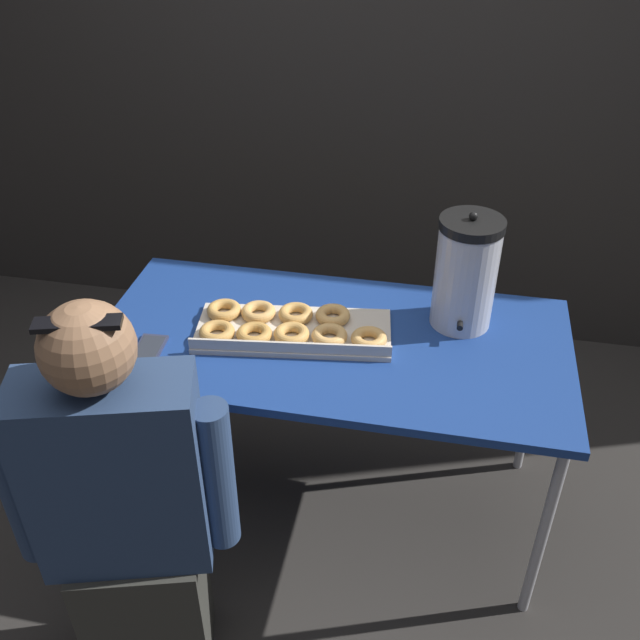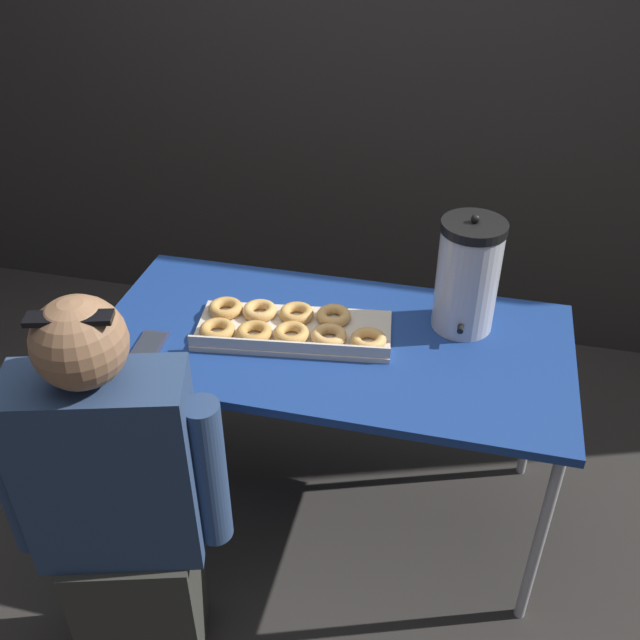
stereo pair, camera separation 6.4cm
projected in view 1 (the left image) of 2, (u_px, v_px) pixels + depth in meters
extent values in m
plane|color=#2D2B28|center=(330.00, 500.00, 2.55)|extent=(12.00, 12.00, 0.00)
cube|color=#282623|center=(391.00, 9.00, 2.72)|extent=(6.00, 0.10, 2.81)
cube|color=navy|center=(331.00, 341.00, 2.14)|extent=(1.42, 0.69, 0.03)
cylinder|color=#ADADB2|center=(103.00, 466.00, 2.21)|extent=(0.03, 0.03, 0.69)
cylinder|color=#ADADB2|center=(543.00, 534.00, 2.00)|extent=(0.03, 0.03, 0.69)
cylinder|color=#ADADB2|center=(173.00, 351.00, 2.70)|extent=(0.03, 0.03, 0.69)
cylinder|color=#ADADB2|center=(533.00, 396.00, 2.49)|extent=(0.03, 0.03, 0.69)
cube|color=beige|center=(294.00, 330.00, 2.15)|extent=(0.61, 0.32, 0.02)
cube|color=beige|center=(290.00, 347.00, 2.04)|extent=(0.58, 0.08, 0.04)
torus|color=tan|center=(217.00, 332.00, 2.10)|extent=(0.15, 0.15, 0.03)
torus|color=#CC9448|center=(254.00, 334.00, 2.10)|extent=(0.15, 0.15, 0.03)
torus|color=tan|center=(292.00, 334.00, 2.10)|extent=(0.14, 0.14, 0.03)
torus|color=#EAB165|center=(330.00, 336.00, 2.09)|extent=(0.12, 0.12, 0.03)
torus|color=#E2AA5D|center=(369.00, 339.00, 2.08)|extent=(0.15, 0.15, 0.03)
torus|color=tan|center=(224.00, 310.00, 2.20)|extent=(0.13, 0.13, 0.03)
torus|color=#E3AB5F|center=(258.00, 312.00, 2.19)|extent=(0.15, 0.15, 0.03)
torus|color=tan|center=(296.00, 314.00, 2.18)|extent=(0.14, 0.14, 0.03)
torus|color=#E7AF63|center=(333.00, 315.00, 2.18)|extent=(0.15, 0.15, 0.03)
cylinder|color=silver|center=(465.00, 277.00, 2.11)|extent=(0.18, 0.18, 0.32)
cylinder|color=black|center=(472.00, 224.00, 2.01)|extent=(0.19, 0.19, 0.03)
sphere|color=black|center=(474.00, 216.00, 2.00)|extent=(0.03, 0.03, 0.03)
cylinder|color=black|center=(460.00, 324.00, 2.09)|extent=(0.02, 0.05, 0.02)
cube|color=#2D334C|center=(148.00, 352.00, 2.07)|extent=(0.09, 0.16, 0.01)
cube|color=#2D333D|center=(147.00, 350.00, 2.07)|extent=(0.08, 0.14, 0.00)
cube|color=#33332D|center=(147.00, 601.00, 1.96)|extent=(0.38, 0.31, 0.46)
cube|color=navy|center=(117.00, 475.00, 1.67)|extent=(0.44, 0.29, 0.55)
sphere|color=#8E6647|center=(87.00, 348.00, 1.46)|extent=(0.20, 0.20, 0.20)
cube|color=black|center=(77.00, 324.00, 1.39)|extent=(0.18, 0.09, 0.01)
cylinder|color=navy|center=(217.00, 476.00, 1.71)|extent=(0.09, 0.09, 0.44)
cylinder|color=navy|center=(19.00, 489.00, 1.67)|extent=(0.09, 0.09, 0.44)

